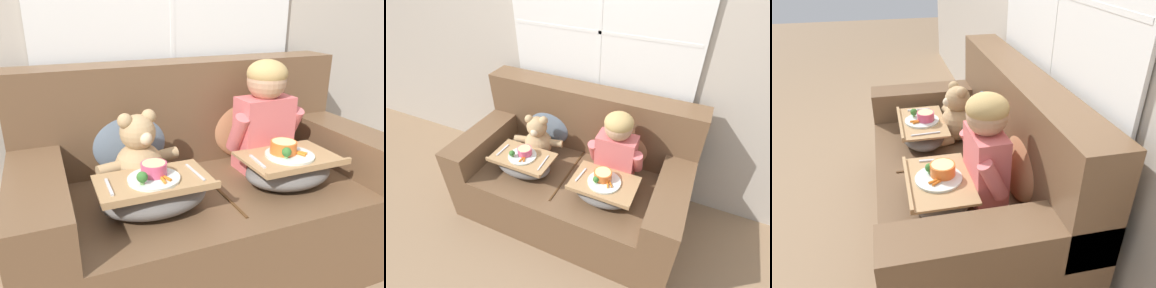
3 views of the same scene
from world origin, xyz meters
The scene contains 8 objects.
ground_plane centered at (0.00, 0.00, 0.00)m, with size 14.00×14.00×0.00m, color #8E7051.
couch centered at (0.00, 0.07, 0.35)m, with size 1.74×0.92×0.99m.
throw_pillow_behind_child centered at (0.32, 0.27, 0.65)m, with size 0.41×0.20×0.43m.
throw_pillow_behind_teddy centered at (-0.32, 0.27, 0.65)m, with size 0.40×0.19×0.41m.
child_figure centered at (0.32, 0.07, 0.76)m, with size 0.39×0.20×0.56m.
teddy_bear centered at (-0.32, 0.06, 0.61)m, with size 0.40×0.29×0.37m.
lap_tray_child centered at (0.32, -0.16, 0.54)m, with size 0.44×0.31×0.21m.
lap_tray_teddy centered at (-0.32, -0.16, 0.54)m, with size 0.46×0.28×0.21m.
Camera 1 is at (-0.69, -1.46, 1.26)m, focal length 35.00 mm.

